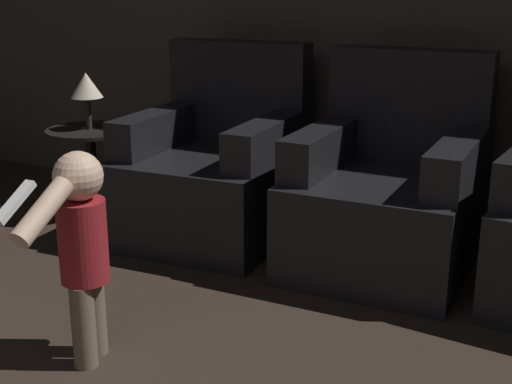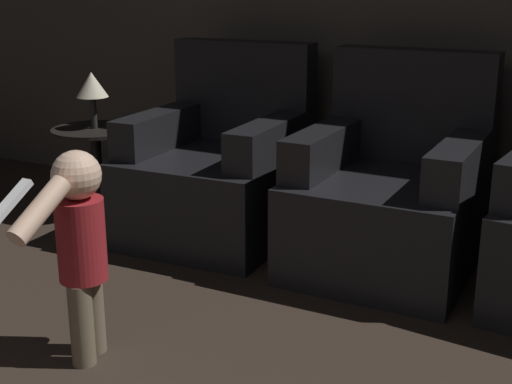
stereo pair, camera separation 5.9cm
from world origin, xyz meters
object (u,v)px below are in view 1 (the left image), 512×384
(armchair_middle, at_px, (388,196))
(person_toddler, at_px, (81,242))
(armchair_left, at_px, (216,172))
(lamp, at_px, (86,86))

(armchair_middle, bearing_deg, person_toddler, -117.27)
(armchair_middle, height_order, person_toddler, armchair_middle)
(armchair_left, xyz_separation_m, person_toddler, (0.26, -1.39, 0.12))
(armchair_left, bearing_deg, person_toddler, -82.29)
(armchair_left, relative_size, person_toddler, 1.29)
(armchair_left, height_order, armchair_middle, same)
(armchair_left, distance_m, person_toddler, 1.42)
(person_toddler, height_order, lamp, lamp)
(armchair_left, height_order, lamp, armchair_left)
(person_toddler, bearing_deg, lamp, 21.82)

